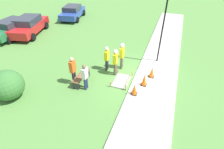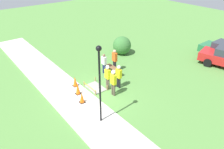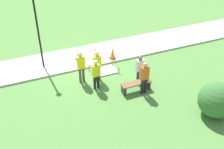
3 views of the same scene
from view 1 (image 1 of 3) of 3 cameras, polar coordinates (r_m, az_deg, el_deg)
The scene contains 17 objects.
ground_plane at distance 11.29m, azimuth 7.62°, elevation -0.39°, with size 60.00×60.00×0.00m, color #51843D.
sidewalk at distance 11.14m, azimuth 14.01°, elevation -1.50°, with size 28.00×2.55×0.10m.
wet_concrete_patch at distance 10.71m, azimuth 3.14°, elevation -2.08°, with size 1.47×0.99×0.38m.
traffic_cone_near_patch at distance 9.55m, azimuth 7.33°, elevation -4.71°, with size 0.34×0.34×0.72m.
traffic_cone_far_patch at distance 10.22m, azimuth 10.51°, elevation -1.63°, with size 0.34×0.34×0.80m.
traffic_cone_sidewalk_edge at distance 11.01m, azimuth 12.89°, elevation 0.78°, with size 0.34×0.34×0.71m.
park_bench at distance 10.64m, azimuth -10.01°, elevation -0.87°, with size 1.56×0.44×0.51m.
worker_supervisor at distance 10.75m, azimuth 1.10°, elevation 4.75°, with size 0.40×0.26×1.78m.
worker_assistant at distance 11.36m, azimuth 3.28°, elevation 6.80°, with size 0.40×0.27×1.84m.
worker_trainee at distance 11.24m, azimuth -1.73°, elevation 5.85°, with size 0.40×0.24×1.69m.
bystander_in_orange_shirt at distance 10.21m, azimuth -12.65°, elevation 1.72°, with size 0.40×0.24×1.80m.
bystander_in_gray_shirt at distance 9.75m, azimuth -8.78°, elevation -0.43°, with size 0.40×0.22×1.62m.
lamppost_near at distance 11.77m, azimuth 16.54°, elevation 16.18°, with size 0.28×0.28×4.38m.
parked_car_blue at distance 21.57m, azimuth -12.76°, elevation 19.29°, with size 4.40×2.65×1.42m.
parked_car_green at distance 18.71m, azimuth -29.76°, elevation 13.17°, with size 4.41×2.07×1.51m.
parked_car_red at distance 18.48m, azimuth -25.44°, elevation 14.26°, with size 4.93×2.93×1.59m.
shrub_rounded_near at distance 10.64m, azimuth -30.89°, elevation -3.00°, with size 1.64×1.64×1.64m.
Camera 1 is at (-8.98, -1.66, 6.63)m, focal length 28.00 mm.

